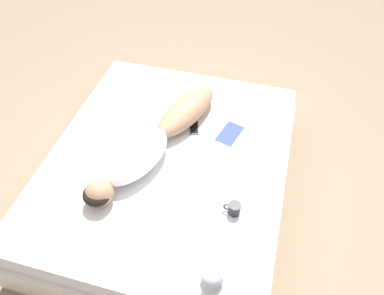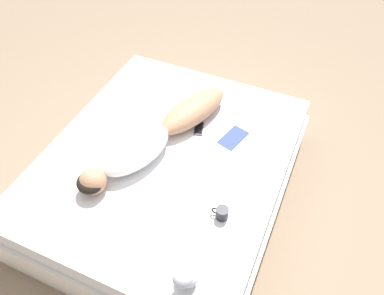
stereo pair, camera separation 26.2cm
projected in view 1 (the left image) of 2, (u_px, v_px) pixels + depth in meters
The scene contains 7 objects.
ground_plane at pixel (170, 195), 2.98m from camera, with size 12.00×12.00×0.00m, color #7A6651.
bed at pixel (168, 177), 2.81m from camera, with size 1.69×2.01×0.47m.
person at pixel (154, 140), 2.61m from camera, with size 0.66×1.34×0.20m.
open_magazine at pixel (242, 139), 2.74m from camera, with size 0.50×0.44×0.01m.
coffee_mug at pixel (234, 208), 2.29m from camera, with size 0.11×0.08×0.08m.
cell_phone at pixel (194, 128), 2.82m from camera, with size 0.11×0.16×0.01m.
plush_toy at pixel (212, 277), 1.95m from camera, with size 0.12×0.15×0.19m.
Camera 1 is at (-0.63, 1.61, 2.46)m, focal length 35.00 mm.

